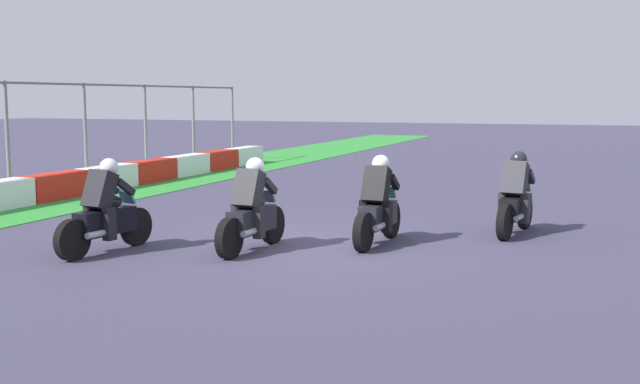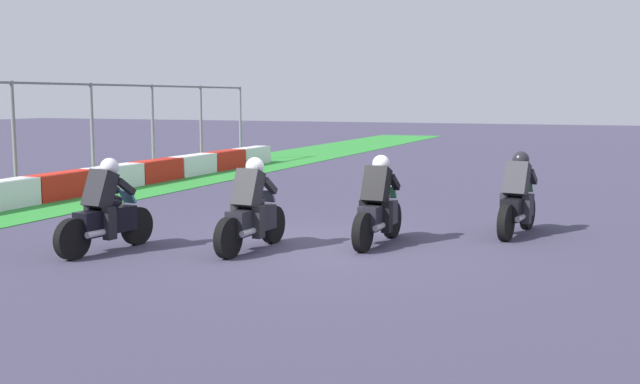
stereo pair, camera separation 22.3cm
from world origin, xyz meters
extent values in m
plane|color=#3D3950|center=(0.00, 0.00, 0.00)|extent=(120.00, 120.00, 0.00)
cube|color=red|center=(3.06, 8.07, 0.32)|extent=(2.00, 0.60, 0.64)
cube|color=white|center=(5.09, 8.07, 0.32)|extent=(2.00, 0.60, 0.64)
cube|color=red|center=(7.13, 8.07, 0.32)|extent=(2.00, 0.60, 0.64)
cube|color=white|center=(9.17, 8.07, 0.32)|extent=(2.00, 0.60, 0.64)
cube|color=red|center=(11.21, 8.07, 0.32)|extent=(2.00, 0.60, 0.64)
cube|color=white|center=(13.25, 8.07, 0.32)|extent=(2.00, 0.60, 0.64)
cylinder|color=slate|center=(3.00, 9.43, 1.44)|extent=(0.10, 0.10, 2.88)
cylinder|color=slate|center=(5.99, 9.43, 1.44)|extent=(0.10, 0.10, 2.88)
cylinder|color=slate|center=(8.99, 9.43, 1.44)|extent=(0.10, 0.10, 2.88)
cylinder|color=slate|center=(11.98, 9.43, 1.44)|extent=(0.10, 0.10, 2.88)
cylinder|color=slate|center=(14.98, 9.43, 1.44)|extent=(0.10, 0.10, 2.88)
cylinder|color=black|center=(2.90, -3.04, 0.32)|extent=(0.65, 0.23, 0.64)
cylinder|color=black|center=(1.51, -2.85, 0.32)|extent=(0.65, 0.23, 0.64)
cube|color=black|center=(2.20, -2.95, 0.50)|extent=(1.13, 0.47, 0.40)
ellipsoid|color=black|center=(2.30, -2.96, 0.80)|extent=(0.52, 0.36, 0.24)
cube|color=red|center=(1.70, -2.88, 0.52)|extent=(0.08, 0.17, 0.08)
cylinder|color=#A5A5AD|center=(1.83, -3.06, 0.37)|extent=(0.43, 0.16, 0.10)
cube|color=#26262C|center=(2.10, -2.93, 1.02)|extent=(0.54, 0.46, 0.66)
sphere|color=black|center=(2.32, -2.96, 1.36)|extent=(0.34, 0.34, 0.30)
cube|color=#5D975A|center=(2.70, -3.02, 0.84)|extent=(0.19, 0.28, 0.23)
cube|color=#26262C|center=(2.11, -2.73, 0.50)|extent=(0.20, 0.16, 0.52)
cube|color=#26262C|center=(2.06, -3.13, 0.50)|extent=(0.20, 0.16, 0.52)
cube|color=#26262C|center=(2.51, -2.81, 1.04)|extent=(0.40, 0.15, 0.31)
cube|color=#26262C|center=(2.46, -3.16, 1.04)|extent=(0.40, 0.15, 0.31)
cylinder|color=black|center=(1.09, -0.93, 0.32)|extent=(0.65, 0.17, 0.64)
cylinder|color=black|center=(-0.31, -0.86, 0.32)|extent=(0.65, 0.17, 0.64)
cube|color=black|center=(0.39, -0.89, 0.50)|extent=(1.11, 0.37, 0.40)
ellipsoid|color=black|center=(0.49, -0.90, 0.80)|extent=(0.49, 0.32, 0.24)
cube|color=red|center=(-0.12, -0.86, 0.52)|extent=(0.07, 0.16, 0.08)
cylinder|color=#A5A5AD|center=(0.03, -1.03, 0.37)|extent=(0.42, 0.12, 0.10)
cube|color=black|center=(0.29, -0.89, 1.02)|extent=(0.50, 0.42, 0.66)
sphere|color=silver|center=(0.51, -0.90, 1.36)|extent=(0.31, 0.31, 0.30)
cube|color=#3C905D|center=(0.89, -0.92, 0.84)|extent=(0.17, 0.27, 0.23)
cube|color=black|center=(0.28, -0.68, 0.50)|extent=(0.19, 0.15, 0.52)
cube|color=black|center=(0.26, -1.08, 0.50)|extent=(0.19, 0.15, 0.52)
cube|color=black|center=(0.68, -0.72, 1.04)|extent=(0.39, 0.12, 0.31)
cube|color=black|center=(0.66, -1.08, 1.04)|extent=(0.39, 0.12, 0.31)
cylinder|color=black|center=(-0.16, 0.81, 0.32)|extent=(0.65, 0.18, 0.64)
cylinder|color=black|center=(-1.56, 0.91, 0.32)|extent=(0.65, 0.18, 0.64)
cube|color=black|center=(-0.86, 0.86, 0.50)|extent=(1.12, 0.39, 0.40)
ellipsoid|color=black|center=(-0.76, 0.85, 0.80)|extent=(0.50, 0.33, 0.24)
cube|color=red|center=(-1.37, 0.89, 0.52)|extent=(0.07, 0.16, 0.08)
cylinder|color=#A5A5AD|center=(-1.22, 0.72, 0.37)|extent=(0.43, 0.13, 0.10)
cube|color=#252527|center=(-0.96, 0.87, 1.02)|extent=(0.51, 0.43, 0.66)
sphere|color=silver|center=(-0.74, 0.85, 1.36)|extent=(0.32, 0.32, 0.30)
cube|color=#4B5565|center=(-0.36, 0.83, 0.84)|extent=(0.17, 0.27, 0.23)
cube|color=#252527|center=(-0.96, 1.07, 0.50)|extent=(0.19, 0.15, 0.52)
cube|color=#252527|center=(-0.99, 0.67, 0.50)|extent=(0.19, 0.15, 0.52)
cube|color=#252527|center=(-0.57, 1.02, 1.04)|extent=(0.39, 0.12, 0.31)
cube|color=#252527|center=(-0.59, 0.66, 1.04)|extent=(0.39, 0.12, 0.31)
cylinder|color=black|center=(-1.14, 2.88, 0.32)|extent=(0.65, 0.23, 0.64)
cylinder|color=black|center=(-2.52, 3.07, 0.32)|extent=(0.65, 0.23, 0.64)
cube|color=black|center=(-1.83, 2.98, 0.50)|extent=(1.13, 0.47, 0.40)
ellipsoid|color=black|center=(-1.73, 2.97, 0.80)|extent=(0.52, 0.36, 0.24)
cube|color=red|center=(-2.34, 3.05, 0.52)|extent=(0.08, 0.17, 0.08)
cylinder|color=#A5A5AD|center=(-2.20, 2.87, 0.37)|extent=(0.43, 0.16, 0.10)
cube|color=black|center=(-1.93, 2.99, 1.02)|extent=(0.53, 0.46, 0.66)
sphere|color=silver|center=(-1.71, 2.96, 1.36)|extent=(0.34, 0.34, 0.30)
cube|color=teal|center=(-1.33, 2.91, 0.84)|extent=(0.19, 0.28, 0.23)
cube|color=black|center=(-1.92, 3.19, 0.50)|extent=(0.20, 0.16, 0.52)
cube|color=black|center=(-1.98, 2.80, 0.50)|extent=(0.20, 0.16, 0.52)
cube|color=black|center=(-1.53, 3.12, 1.04)|extent=(0.40, 0.15, 0.31)
cube|color=black|center=(-1.58, 2.76, 1.04)|extent=(0.40, 0.15, 0.31)
camera|label=1|loc=(-11.78, -4.50, 2.48)|focal=42.66mm
camera|label=2|loc=(-11.70, -4.70, 2.48)|focal=42.66mm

